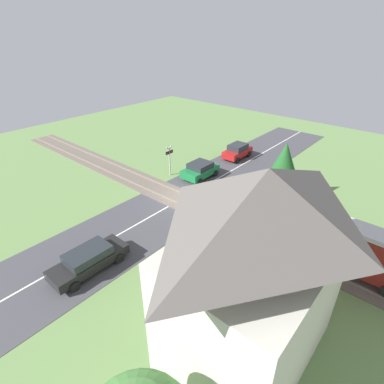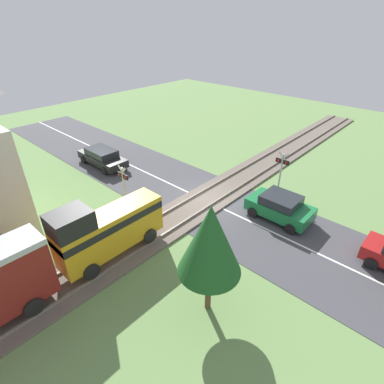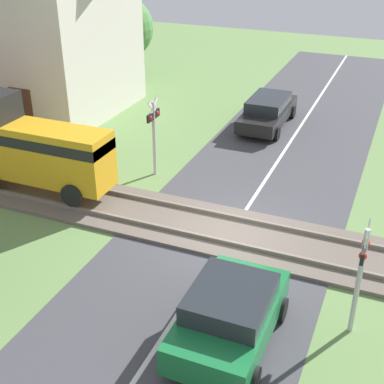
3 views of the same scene
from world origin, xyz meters
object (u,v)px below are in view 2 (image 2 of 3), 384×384
train (33,266)px  crossing_signal_east_approach (124,182)px  car_far_side (102,157)px  car_near_crossing (280,206)px  crossing_signal_west_approach (281,167)px

train → crossing_signal_east_approach: (2.89, -6.40, 0.01)m
car_far_side → crossing_signal_east_approach: size_ratio=1.55×
car_far_side → car_near_crossing: bearing=-168.1°
train → crossing_signal_west_approach: size_ratio=4.10×
car_far_side → crossing_signal_west_approach: 13.37m
car_near_crossing → crossing_signal_west_approach: crossing_signal_west_approach is taller
car_near_crossing → car_far_side: bearing=11.9°
train → car_far_side: 12.93m
car_near_crossing → crossing_signal_west_approach: (1.43, -2.52, 1.10)m
car_far_side → crossing_signal_east_approach: (-6.40, 2.52, 1.14)m
car_near_crossing → train: bearing=69.9°
car_near_crossing → car_far_side: 13.91m
car_near_crossing → crossing_signal_east_approach: crossing_signal_east_approach is taller
train → car_far_side: size_ratio=2.64×
car_near_crossing → crossing_signal_west_approach: size_ratio=1.24×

